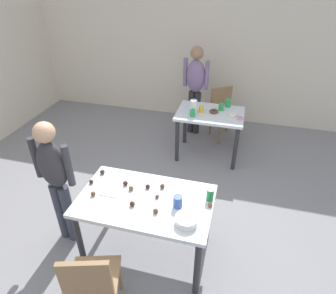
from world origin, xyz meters
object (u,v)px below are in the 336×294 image
Objects in this scene: person_adult_far at (195,84)px; dining_table_near at (146,207)px; chair_far_table at (223,110)px; mixing_bowl at (186,220)px; soda_can at (210,195)px; person_girl_near at (55,176)px; pitcher_far at (193,107)px; dining_table_far at (210,120)px; chair_near_table at (92,282)px.

dining_table_near is at bearing -89.48° from person_adult_far.
chair_far_table is 4.43× the size of mixing_bowl.
person_girl_near is at bearing -173.16° from soda_can.
person_adult_far is 0.79m from pitcher_far.
person_adult_far is (-0.50, -0.01, 0.43)m from chair_far_table.
mixing_bowl is 0.38m from soda_can.
pitcher_far reaches higher than chair_far_table.
dining_table_far is at bearing 97.76° from soda_can.
pitcher_far reaches higher than chair_near_table.
dining_table_near is 1.29× the size of dining_table_far.
pitcher_far is (1.01, 1.96, -0.01)m from person_girl_near.
dining_table_far is 1.13× the size of chair_near_table.
person_adult_far is at bearing 98.57° from pitcher_far.
mixing_bowl reaches higher than dining_table_near.
person_girl_near is (-0.92, -0.03, 0.22)m from dining_table_near.
soda_can reaches higher than mixing_bowl.
chair_near_table is at bearing -100.86° from dining_table_far.
person_adult_far reaches higher than mixing_bowl.
dining_table_far is 2.42m from person_girl_near.
chair_near_table and chair_far_table have the same top height.
soda_can is (0.15, 0.34, 0.03)m from mixing_bowl.
mixing_bowl is (1.35, -0.16, -0.08)m from person_girl_near.
dining_table_near is at bearing -99.95° from chair_far_table.
person_adult_far is 12.59× the size of soda_can.
pitcher_far is at bearing 87.26° from dining_table_near.
soda_can is at bearing -87.48° from chair_far_table.
dining_table_near is 1.47× the size of chair_far_table.
person_adult_far is at bearing 99.04° from mixing_bowl.
dining_table_far is at bearing 58.71° from person_girl_near.
chair_near_table is at bearing -92.90° from person_adult_far.
person_girl_near is (-0.72, 0.73, 0.37)m from chair_near_table.
dining_table_near is 0.94m from person_girl_near.
person_girl_near reaches higher than soda_can.
person_adult_far is 7.23× the size of pitcher_far.
soda_can is at bearing 6.84° from person_girl_near.
soda_can is (0.26, -1.88, 0.18)m from dining_table_far.
soda_can is at bearing -82.24° from dining_table_far.
chair_far_table is (0.68, 3.48, 0.00)m from chair_near_table.
dining_table_near is at bearing -99.35° from dining_table_far.
mixing_bowl is 0.92× the size of pitcher_far.
chair_near_table is at bearing -104.84° from dining_table_near.
chair_far_table is at bearing 63.10° from person_girl_near.
person_adult_far is 7.82× the size of mixing_bowl.
pitcher_far is (0.29, 2.69, 0.36)m from chair_near_table.
mixing_bowl is at bearing -6.82° from person_girl_near.
soda_can is (0.11, -2.57, 0.31)m from chair_far_table.
chair_far_table is 4.09× the size of pitcher_far.
chair_near_table is at bearing -96.22° from pitcher_far.
dining_table_far is at bearing 92.64° from mixing_bowl.
soda_can is (1.51, 0.18, -0.06)m from person_girl_near.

